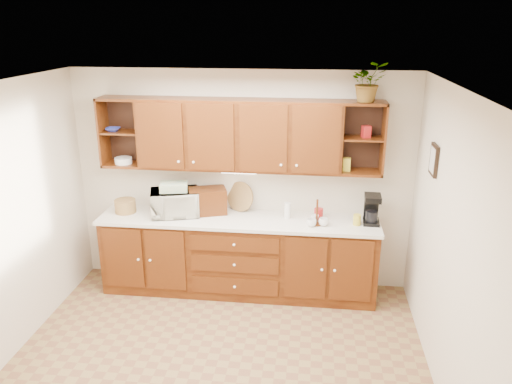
% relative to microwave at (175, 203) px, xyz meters
% --- Properties ---
extents(floor, '(4.00, 4.00, 0.00)m').
position_rel_microwave_xyz_m(floor, '(0.75, -1.46, -1.09)').
color(floor, olive).
rests_on(floor, ground).
extents(ceiling, '(4.00, 4.00, 0.00)m').
position_rel_microwave_xyz_m(ceiling, '(0.75, -1.46, 1.51)').
color(ceiling, white).
rests_on(ceiling, back_wall).
extents(back_wall, '(4.00, 0.00, 4.00)m').
position_rel_microwave_xyz_m(back_wall, '(0.75, 0.29, 0.21)').
color(back_wall, beige).
rests_on(back_wall, floor).
extents(right_wall, '(0.00, 3.50, 3.50)m').
position_rel_microwave_xyz_m(right_wall, '(2.75, -1.46, 0.21)').
color(right_wall, beige).
rests_on(right_wall, floor).
extents(base_cabinets, '(3.20, 0.60, 0.90)m').
position_rel_microwave_xyz_m(base_cabinets, '(0.75, -0.01, -0.64)').
color(base_cabinets, '#341205').
rests_on(base_cabinets, floor).
extents(countertop, '(3.24, 0.64, 0.04)m').
position_rel_microwave_xyz_m(countertop, '(0.75, -0.02, -0.17)').
color(countertop, silver).
rests_on(countertop, base_cabinets).
extents(upper_cabinets, '(3.20, 0.33, 0.80)m').
position_rel_microwave_xyz_m(upper_cabinets, '(0.76, 0.13, 0.80)').
color(upper_cabinets, '#341205').
rests_on(upper_cabinets, back_wall).
extents(undercabinet_light, '(0.40, 0.05, 0.02)m').
position_rel_microwave_xyz_m(undercabinet_light, '(0.75, 0.07, 0.38)').
color(undercabinet_light, white).
rests_on(undercabinet_light, upper_cabinets).
extents(framed_picture, '(0.03, 0.24, 0.30)m').
position_rel_microwave_xyz_m(framed_picture, '(2.73, -0.56, 0.76)').
color(framed_picture, black).
rests_on(framed_picture, right_wall).
extents(wicker_basket, '(0.25, 0.25, 0.15)m').
position_rel_microwave_xyz_m(wicker_basket, '(-0.61, 0.01, -0.07)').
color(wicker_basket, olive).
rests_on(wicker_basket, countertop).
extents(microwave, '(0.63, 0.51, 0.30)m').
position_rel_microwave_xyz_m(microwave, '(0.00, 0.00, 0.00)').
color(microwave, silver).
rests_on(microwave, countertop).
extents(towel_stack, '(0.35, 0.29, 0.09)m').
position_rel_microwave_xyz_m(towel_stack, '(0.00, 0.00, 0.20)').
color(towel_stack, '#ECD16F').
rests_on(towel_stack, microwave).
extents(wine_bottle, '(0.09, 0.09, 0.28)m').
position_rel_microwave_xyz_m(wine_bottle, '(0.52, 0.15, -0.01)').
color(wine_bottle, black).
rests_on(wine_bottle, countertop).
extents(woven_tray, '(0.37, 0.23, 0.36)m').
position_rel_microwave_xyz_m(woven_tray, '(0.74, 0.23, -0.14)').
color(woven_tray, olive).
rests_on(woven_tray, countertop).
extents(bread_box, '(0.50, 0.40, 0.30)m').
position_rel_microwave_xyz_m(bread_box, '(0.37, 0.10, 0.00)').
color(bread_box, '#341205').
rests_on(bread_box, countertop).
extents(mug_tree, '(0.27, 0.27, 0.30)m').
position_rel_microwave_xyz_m(mug_tree, '(1.65, -0.10, -0.10)').
color(mug_tree, '#341205').
rests_on(mug_tree, countertop).
extents(canister_red, '(0.11, 0.11, 0.13)m').
position_rel_microwave_xyz_m(canister_red, '(1.67, 0.07, -0.09)').
color(canister_red, '#A91818').
rests_on(canister_red, countertop).
extents(canister_white, '(0.10, 0.10, 0.18)m').
position_rel_microwave_xyz_m(canister_white, '(1.32, 0.06, -0.06)').
color(canister_white, white).
rests_on(canister_white, countertop).
extents(canister_yellow, '(0.11, 0.11, 0.12)m').
position_rel_microwave_xyz_m(canister_yellow, '(2.10, -0.06, -0.09)').
color(canister_yellow, gold).
rests_on(canister_yellow, countertop).
extents(coffee_maker, '(0.19, 0.24, 0.34)m').
position_rel_microwave_xyz_m(coffee_maker, '(2.26, 0.03, 0.01)').
color(coffee_maker, black).
rests_on(coffee_maker, countertop).
extents(bowl_stack, '(0.18, 0.18, 0.04)m').
position_rel_microwave_xyz_m(bowl_stack, '(-0.71, 0.10, 0.83)').
color(bowl_stack, '#293499').
rests_on(bowl_stack, upper_cabinets).
extents(plate_stack, '(0.23, 0.23, 0.07)m').
position_rel_microwave_xyz_m(plate_stack, '(-0.62, 0.10, 0.46)').
color(plate_stack, white).
rests_on(plate_stack, upper_cabinets).
extents(pantry_box_yellow, '(0.09, 0.08, 0.15)m').
position_rel_microwave_xyz_m(pantry_box_yellow, '(1.96, 0.10, 0.50)').
color(pantry_box_yellow, gold).
rests_on(pantry_box_yellow, upper_cabinets).
extents(pantry_box_red, '(0.11, 0.10, 0.13)m').
position_rel_microwave_xyz_m(pantry_box_red, '(2.15, 0.11, 0.87)').
color(pantry_box_red, '#A91818').
rests_on(pantry_box_red, upper_cabinets).
extents(potted_plant, '(0.45, 0.41, 0.42)m').
position_rel_microwave_xyz_m(potted_plant, '(2.13, 0.09, 1.41)').
color(potted_plant, '#999999').
rests_on(potted_plant, upper_cabinets).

